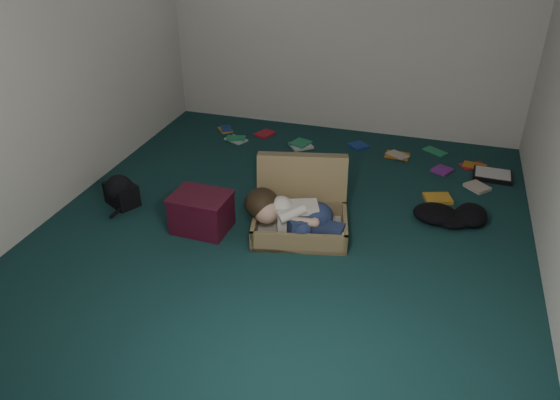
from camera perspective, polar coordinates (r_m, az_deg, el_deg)
The scene contains 11 objects.
floor at distance 4.61m, azimuth 0.55°, elevation -2.87°, with size 4.50×4.50×0.00m, color #133839.
wall_back at distance 6.18m, azimuth 6.90°, elevation 18.60°, with size 4.50×4.50×0.00m, color white.
wall_front at distance 2.19m, azimuth -16.38°, elevation -4.82°, with size 4.50×4.50×0.00m, color white.
wall_left at distance 4.98m, azimuth -22.71°, elevation 13.79°, with size 4.50×4.50×0.00m, color white.
suitcase at distance 4.56m, azimuth 2.19°, elevation -0.81°, with size 0.91×0.90×0.56m.
person at distance 4.38m, azimuth 1.40°, elevation -1.58°, with size 0.85×0.42×0.35m.
maroon_bin at distance 4.56m, azimuth -8.20°, elevation -1.27°, with size 0.48×0.39×0.32m.
backpack at distance 5.09m, azimuth -16.22°, elevation 0.68°, with size 0.37×0.29×0.22m, color black, non-canonical shape.
clothing_pile at distance 4.93m, azimuth 17.83°, elevation -1.11°, with size 0.47×0.39×0.15m, color black, non-canonical shape.
paper_tray at distance 5.78m, azimuth 21.33°, elevation 2.43°, with size 0.37×0.29×0.05m.
book_scatter at distance 5.90m, azimuth 8.60°, elevation 4.65°, with size 3.03×1.27×0.02m.
Camera 1 is at (1.09, -3.71, 2.51)m, focal length 35.00 mm.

